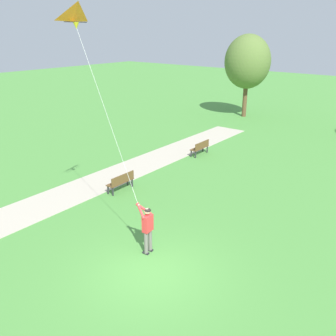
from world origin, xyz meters
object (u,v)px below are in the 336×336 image
Objects in this scene: person_kite_flyer at (147,226)px; flying_kite at (79,17)px; park_bench_far_walkway at (200,147)px; tree_lakeside_far at (247,62)px; park_bench_near_walkway at (121,181)px.

flying_kite is at bearing -174.72° from person_kite_flyer.
flying_kite reaches higher than person_kite_flyer.
tree_lakeside_far is at bearing 105.38° from park_bench_far_walkway.
tree_lakeside_far is (-5.40, 22.02, -3.03)m from flying_kite.
park_bench_near_walkway is 1.00× the size of park_bench_far_walkway.
person_kite_flyer is at bearing -34.88° from park_bench_near_walkway.
tree_lakeside_far reaches higher than person_kite_flyer.
flying_kite reaches higher than park_bench_far_walkway.
person_kite_flyer is 1.21× the size of park_bench_far_walkway.
tree_lakeside_far is (-3.19, 11.61, 4.23)m from park_bench_far_walkway.
flying_kite is 12.89m from park_bench_far_walkway.
flying_kite reaches higher than tree_lakeside_far.
park_bench_far_walkway is at bearing 101.96° from flying_kite.
person_kite_flyer is at bearing -65.14° from park_bench_far_walkway.
flying_kite is at bearing -58.96° from park_bench_near_walkway.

